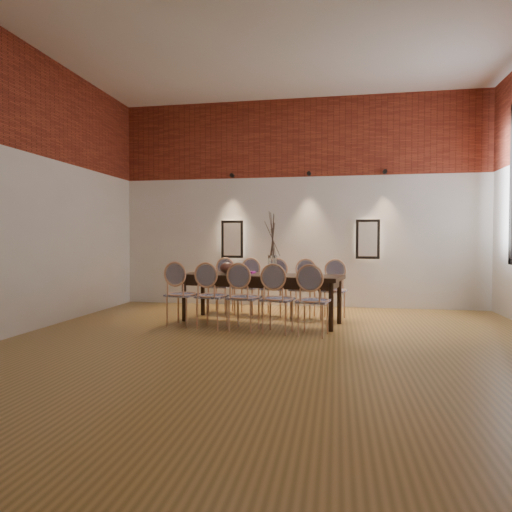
% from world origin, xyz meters
% --- Properties ---
extents(floor, '(7.00, 7.00, 0.02)m').
position_xyz_m(floor, '(0.00, 0.00, -0.01)').
color(floor, olive).
rests_on(floor, ground).
extents(ceiling, '(7.00, 7.00, 0.02)m').
position_xyz_m(ceiling, '(0.00, 0.00, 4.01)').
color(ceiling, silver).
rests_on(ceiling, ground).
extents(wall_back, '(7.00, 0.10, 4.00)m').
position_xyz_m(wall_back, '(0.00, 3.55, 2.00)').
color(wall_back, silver).
rests_on(wall_back, ground).
extents(wall_front, '(7.00, 0.10, 4.00)m').
position_xyz_m(wall_front, '(0.00, -3.55, 2.00)').
color(wall_front, silver).
rests_on(wall_front, ground).
extents(wall_left, '(0.10, 7.00, 4.00)m').
position_xyz_m(wall_left, '(-3.55, 0.00, 2.00)').
color(wall_left, silver).
rests_on(wall_left, ground).
extents(brick_band_back, '(7.00, 0.02, 1.50)m').
position_xyz_m(brick_band_back, '(0.00, 3.48, 3.25)').
color(brick_band_back, maroon).
rests_on(brick_band_back, ground).
extents(brick_band_left, '(0.02, 7.00, 1.50)m').
position_xyz_m(brick_band_left, '(-3.48, 0.00, 3.25)').
color(brick_band_left, maroon).
rests_on(brick_band_left, ground).
extents(niche_left, '(0.36, 0.06, 0.66)m').
position_xyz_m(niche_left, '(-1.30, 3.45, 1.30)').
color(niche_left, '#FFEAC6').
rests_on(niche_left, wall_back).
extents(niche_right, '(0.36, 0.06, 0.66)m').
position_xyz_m(niche_right, '(1.30, 3.45, 1.30)').
color(niche_right, '#FFEAC6').
rests_on(niche_right, wall_back).
extents(spot_fixture_left, '(0.08, 0.10, 0.08)m').
position_xyz_m(spot_fixture_left, '(-1.30, 3.42, 2.55)').
color(spot_fixture_left, black).
rests_on(spot_fixture_left, wall_back).
extents(spot_fixture_mid, '(0.08, 0.10, 0.08)m').
position_xyz_m(spot_fixture_mid, '(0.20, 3.42, 2.55)').
color(spot_fixture_mid, black).
rests_on(spot_fixture_mid, wall_back).
extents(spot_fixture_right, '(0.08, 0.10, 0.08)m').
position_xyz_m(spot_fixture_right, '(1.60, 3.42, 2.55)').
color(spot_fixture_right, black).
rests_on(spot_fixture_right, wall_back).
extents(dining_table, '(2.60, 1.24, 0.75)m').
position_xyz_m(dining_table, '(-0.44, 1.64, 0.38)').
color(dining_table, black).
rests_on(dining_table, floor).
extents(chair_near_a, '(0.51, 0.51, 0.94)m').
position_xyz_m(chair_near_a, '(-1.54, 1.15, 0.47)').
color(chair_near_a, '#E1A87F').
rests_on(chair_near_a, floor).
extents(chair_near_b, '(0.51, 0.51, 0.94)m').
position_xyz_m(chair_near_b, '(-1.05, 1.06, 0.47)').
color(chair_near_b, '#E1A87F').
rests_on(chair_near_b, floor).
extents(chair_near_c, '(0.51, 0.51, 0.94)m').
position_xyz_m(chair_near_c, '(-0.56, 0.97, 0.47)').
color(chair_near_c, '#E1A87F').
rests_on(chair_near_c, floor).
extents(chair_near_d, '(0.51, 0.51, 0.94)m').
position_xyz_m(chair_near_d, '(-0.07, 0.88, 0.47)').
color(chair_near_d, '#E1A87F').
rests_on(chair_near_d, floor).
extents(chair_near_e, '(0.51, 0.51, 0.94)m').
position_xyz_m(chair_near_e, '(0.43, 0.78, 0.47)').
color(chair_near_e, '#E1A87F').
rests_on(chair_near_e, floor).
extents(chair_far_a, '(0.51, 0.51, 0.94)m').
position_xyz_m(chair_far_a, '(-1.30, 2.49, 0.47)').
color(chair_far_a, '#E1A87F').
rests_on(chair_far_a, floor).
extents(chair_far_b, '(0.51, 0.51, 0.94)m').
position_xyz_m(chair_far_b, '(-0.80, 2.40, 0.47)').
color(chair_far_b, '#E1A87F').
rests_on(chair_far_b, floor).
extents(chair_far_c, '(0.51, 0.51, 0.94)m').
position_xyz_m(chair_far_c, '(-0.31, 2.31, 0.47)').
color(chair_far_c, '#E1A87F').
rests_on(chair_far_c, floor).
extents(chair_far_d, '(0.51, 0.51, 0.94)m').
position_xyz_m(chair_far_d, '(0.18, 2.22, 0.47)').
color(chair_far_d, '#E1A87F').
rests_on(chair_far_d, floor).
extents(chair_far_e, '(0.51, 0.51, 0.94)m').
position_xyz_m(chair_far_e, '(0.67, 2.13, 0.47)').
color(chair_far_e, '#E1A87F').
rests_on(chair_far_e, floor).
extents(vase, '(0.14, 0.14, 0.30)m').
position_xyz_m(vase, '(-0.24, 1.60, 0.90)').
color(vase, silver).
rests_on(vase, dining_table).
extents(dried_branches, '(0.50, 0.50, 0.70)m').
position_xyz_m(dried_branches, '(-0.24, 1.60, 1.35)').
color(dried_branches, brown).
rests_on(dried_branches, vase).
extents(bowl, '(0.24, 0.24, 0.18)m').
position_xyz_m(bowl, '(-0.97, 1.69, 0.84)').
color(bowl, brown).
rests_on(bowl, dining_table).
extents(book, '(0.29, 0.22, 0.03)m').
position_xyz_m(book, '(-0.71, 1.86, 0.77)').
color(book, '#961B85').
rests_on(book, dining_table).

